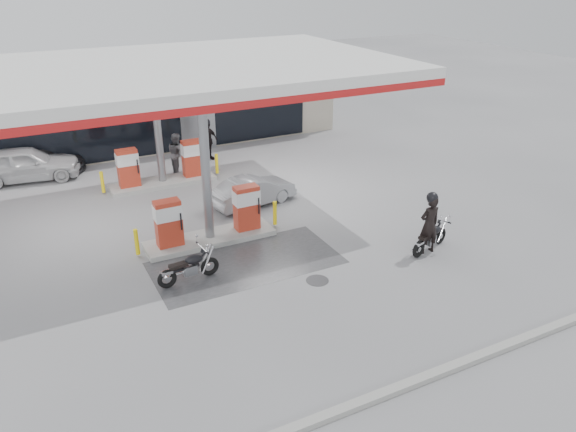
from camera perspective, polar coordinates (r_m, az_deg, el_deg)
name	(u,v)px	position (r m, az deg, el deg)	size (l,w,h in m)	color
ground	(232,266)	(18.05, -5.73, -5.10)	(90.00, 90.00, 0.00)	gray
wet_patch	(246,263)	(18.20, -4.26, -4.75)	(6.00, 3.00, 0.00)	#4C4C4F
drain_cover	(317,280)	(17.23, 3.00, -6.56)	(0.70, 0.70, 0.01)	#38383A
kerb	(352,407)	(12.95, 6.49, -18.69)	(28.00, 0.25, 0.15)	gray
store_building	(119,101)	(31.87, -16.79, 11.17)	(22.00, 8.22, 4.00)	beige
canopy	(173,73)	(20.76, -11.65, 14.07)	(16.00, 10.02, 5.51)	silver
pump_island_near	(209,222)	(19.39, -8.01, -0.63)	(5.14, 1.30, 1.78)	#9E9E99
pump_island_far	(162,169)	(24.74, -12.72, 4.70)	(5.14, 1.30, 1.78)	#9E9E99
main_motorcycle	(430,238)	(19.32, 14.27, -2.18)	(1.89, 0.88, 1.00)	black
biker_main	(429,225)	(18.93, 14.15, -0.85)	(0.73, 0.48, 2.02)	black
parked_motorcycle	(190,268)	(17.23, -9.98, -5.21)	(1.99, 0.76, 1.02)	black
sedan_white	(25,164)	(27.15, -25.14, 4.83)	(1.80, 4.47, 1.52)	silver
attendant	(177,153)	(25.88, -11.22, 6.26)	(0.91, 0.71, 1.87)	slate
hatchback_silver	(253,191)	(22.20, -3.56, 2.56)	(1.22, 3.49, 1.15)	#929599
parked_car_left	(41,161)	(27.99, -23.82, 5.18)	(1.56, 3.85, 1.12)	black
biker_walking	(208,141)	(27.43, -8.18, 7.58)	(1.12, 0.47, 1.91)	black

